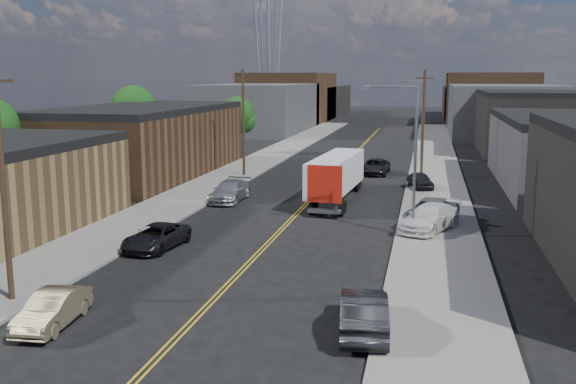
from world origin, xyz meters
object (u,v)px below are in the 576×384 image
at_px(car_left_b, 53,309).
at_px(semi_truck, 339,174).
at_px(car_right_lot_b, 430,218).
at_px(car_left_d, 230,191).
at_px(car_right_lot_c, 420,180).
at_px(car_right_oncoming, 364,312).
at_px(car_right_lot_a, 431,212).
at_px(car_ahead_truck, 375,167).
at_px(car_left_c, 156,237).

bearing_deg(car_left_b, semi_truck, 70.66).
height_order(semi_truck, car_right_lot_b, semi_truck).
bearing_deg(car_left_d, car_right_lot_c, 30.69).
relative_size(car_right_oncoming, car_right_lot_a, 0.86).
xyz_separation_m(semi_truck, car_right_oncoming, (4.50, -25.64, -1.23)).
distance_m(semi_truck, car_right_lot_c, 8.54).
bearing_deg(semi_truck, car_ahead_truck, 86.85).
distance_m(car_right_oncoming, car_ahead_truck, 39.43).
height_order(semi_truck, car_right_lot_a, semi_truck).
xyz_separation_m(car_left_b, car_right_lot_a, (14.08, 19.97, 0.27)).
height_order(semi_truck, car_left_b, semi_truck).
relative_size(semi_truck, car_ahead_truck, 2.60).
relative_size(car_right_oncoming, car_right_lot_b, 0.90).
xyz_separation_m(car_left_c, car_right_lot_b, (14.71, 6.98, 0.26)).
bearing_deg(car_ahead_truck, car_right_lot_c, -58.25).
bearing_deg(car_right_oncoming, car_right_lot_b, -104.96).
xyz_separation_m(car_left_c, car_right_oncoming, (12.34, -9.35, 0.13)).
relative_size(car_right_lot_a, car_right_lot_b, 1.05).
bearing_deg(car_right_lot_a, car_left_b, -111.81).
bearing_deg(car_left_d, car_right_oncoming, -61.26).
xyz_separation_m(car_left_b, car_ahead_truck, (8.81, 41.23, 0.06)).
xyz_separation_m(car_left_d, car_ahead_truck, (9.70, 16.04, -0.04)).
bearing_deg(car_right_lot_c, car_left_b, -128.31).
height_order(car_left_c, car_ahead_truck, car_ahead_truck).
bearing_deg(car_right_lot_b, car_left_c, -130.10).
relative_size(car_left_b, car_left_d, 0.76).
relative_size(car_right_lot_b, car_right_lot_c, 1.41).
relative_size(semi_truck, car_right_oncoming, 2.84).
distance_m(car_left_c, car_ahead_truck, 31.47).
bearing_deg(car_right_oncoming, car_right_lot_c, -99.63).
distance_m(semi_truck, car_left_d, 8.41).
distance_m(semi_truck, car_right_lot_b, 11.62).
xyz_separation_m(car_right_lot_a, car_ahead_truck, (-5.26, 21.26, -0.20)).
distance_m(car_right_oncoming, car_right_lot_c, 31.52).
height_order(car_left_d, car_right_lot_a, car_right_lot_a).
xyz_separation_m(car_left_d, car_right_oncoming, (12.49, -23.29, 0.02)).
bearing_deg(car_right_lot_a, car_right_lot_c, 107.12).
xyz_separation_m(car_left_b, car_left_c, (-0.74, 11.24, -0.00)).
bearing_deg(car_right_lot_b, car_right_lot_a, 110.76).
height_order(car_left_c, car_right_lot_a, car_right_lot_a).
distance_m(car_left_b, car_left_d, 25.20).
relative_size(semi_truck, car_right_lot_b, 2.56).
relative_size(car_left_c, car_right_oncoming, 0.99).
bearing_deg(car_right_lot_b, semi_truck, 150.93).
relative_size(car_left_d, car_ahead_truck, 1.01).
bearing_deg(car_right_lot_a, car_right_oncoming, -84.43).
relative_size(car_left_b, car_right_lot_a, 0.72).
xyz_separation_m(car_left_b, car_right_lot_c, (13.20, 33.37, 0.13)).
bearing_deg(semi_truck, car_left_b, -100.46).
height_order(car_right_oncoming, car_right_lot_a, car_right_lot_a).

